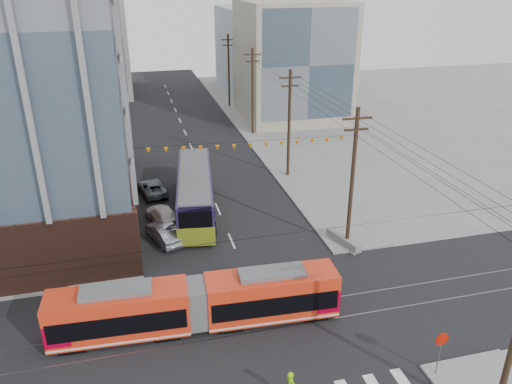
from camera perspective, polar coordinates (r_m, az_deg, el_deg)
ground at (r=28.70m, az=3.30°, el=-19.10°), size 160.00×160.00×0.00m
bg_bldg_nw_near at (r=73.38m, az=-23.03°, el=13.83°), size 18.00×16.00×18.00m
bg_bldg_ne_near at (r=72.52m, az=4.16°, el=14.69°), size 14.00×14.00×16.00m
bg_bldg_nw_far at (r=92.67m, az=-19.72°, el=16.69°), size 16.00×18.00×20.00m
bg_bldg_ne_far at (r=92.16m, az=1.32°, el=16.09°), size 16.00×16.00×14.00m
utility_pole_far at (r=78.67m, az=-3.13°, el=13.60°), size 0.30×0.30×11.00m
streetcar at (r=30.25m, az=-6.72°, el=-12.62°), size 17.01×3.24×3.26m
city_bus at (r=43.86m, az=-6.97°, el=-0.00°), size 4.67×13.70×3.81m
parked_car_silver at (r=39.97m, az=-10.47°, el=-4.62°), size 2.90×4.70×1.46m
parked_car_white at (r=42.87m, az=-10.54°, el=-2.61°), size 3.17×5.19×1.41m
parked_car_grey at (r=48.59m, az=-11.80°, el=0.49°), size 2.99×4.99×1.30m
stop_sign at (r=28.84m, az=20.17°, el=-17.16°), size 0.82×0.82×2.59m
jersey_barrier at (r=39.60m, az=9.90°, el=-5.48°), size 1.77×3.61×0.71m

